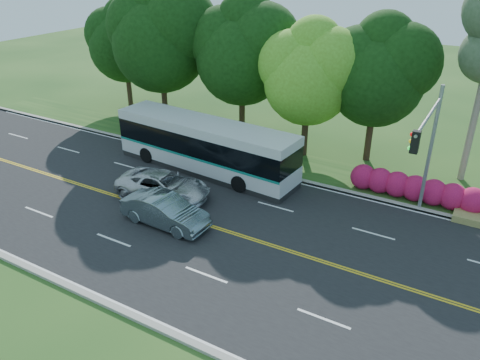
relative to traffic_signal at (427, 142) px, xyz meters
The scene contains 12 objects.
ground 9.65m from the traffic_signal, 140.23° to the right, with size 120.00×120.00×0.00m, color #1C4416.
road 9.65m from the traffic_signal, 140.23° to the right, with size 60.00×14.00×0.02m, color black.
curb_north 8.15m from the traffic_signal, 164.96° to the left, with size 60.00×0.30×0.15m, color #9C998D.
curb_south 14.86m from the traffic_signal, 117.35° to the right, with size 60.00×0.30×0.15m, color #9C998D.
grass_verge 8.74m from the traffic_signal, 151.03° to the left, with size 60.00×4.00×0.10m, color #1C4416.
lane_markings 9.71m from the traffic_signal, 140.63° to the right, with size 57.60×13.82×0.00m.
tree_row 13.61m from the traffic_signal, 150.00° to the left, with size 44.70×9.10×13.84m.
bougainvillea_hedge 4.86m from the traffic_signal, 75.94° to the left, with size 9.50×2.25×1.50m.
traffic_signal is the anchor object (origin of this frame).
transit_bus 13.42m from the traffic_signal, behind, with size 12.76×3.73×3.29m.
sedan 13.45m from the traffic_signal, 150.17° to the right, with size 1.68×4.83×1.59m, color slate.
suv 14.26m from the traffic_signal, 162.42° to the right, with size 2.53×5.49×1.53m, color silver.
Camera 1 is at (9.10, -17.19, 13.01)m, focal length 35.00 mm.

